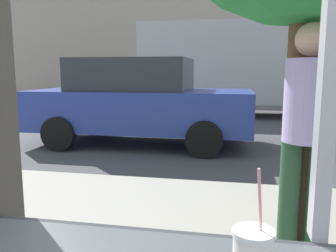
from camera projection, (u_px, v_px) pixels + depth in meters
name	position (u px, v px, depth m)	size (l,w,h in m)	color
ground_plane	(245.00, 128.00, 8.97)	(60.00, 60.00, 0.00)	#424244
sidewalk_strip	(266.00, 248.00, 2.75)	(16.00, 2.80, 0.15)	#9E998E
building_facade_far	(242.00, 38.00, 18.39)	(28.00, 1.20, 6.38)	#A89E8E
parked_car_blue	(140.00, 101.00, 6.96)	(4.33, 2.03, 1.71)	#283D93
box_truck	(242.00, 66.00, 11.40)	(6.88, 2.44, 2.99)	beige
pedestrian	(307.00, 128.00, 2.34)	(0.32, 0.32, 1.63)	#25462D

